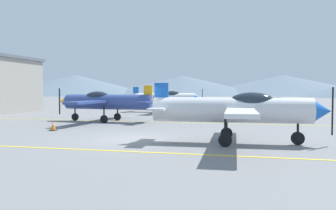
# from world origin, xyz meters

# --- Properties ---
(ground_plane) EXTENTS (400.00, 400.00, 0.00)m
(ground_plane) POSITION_xyz_m (0.00, 0.00, 0.00)
(ground_plane) COLOR slate
(apron_line_near) EXTENTS (80.00, 0.16, 0.01)m
(apron_line_near) POSITION_xyz_m (0.00, -3.15, 0.01)
(apron_line_near) COLOR yellow
(apron_line_near) RESTS_ON ground_plane
(apron_line_far) EXTENTS (80.00, 0.16, 0.01)m
(apron_line_far) POSITION_xyz_m (0.00, 8.74, 0.01)
(apron_line_far) COLOR yellow
(apron_line_far) RESTS_ON ground_plane
(airplane_near) EXTENTS (7.72, 8.89, 2.67)m
(airplane_near) POSITION_xyz_m (4.92, -0.08, 1.50)
(airplane_near) COLOR silver
(airplane_near) RESTS_ON ground_plane
(airplane_mid) EXTENTS (7.74, 8.91, 2.67)m
(airplane_mid) POSITION_xyz_m (-5.00, 8.32, 1.50)
(airplane_mid) COLOR #33478C
(airplane_mid) RESTS_ON ground_plane
(airplane_far) EXTENTS (7.75, 8.91, 2.67)m
(airplane_far) POSITION_xyz_m (-3.06, 19.79, 1.50)
(airplane_far) COLOR white
(airplane_far) RESTS_ON ground_plane
(car_sedan) EXTENTS (4.64, 3.65, 1.62)m
(car_sedan) POSITION_xyz_m (7.00, 20.17, 0.84)
(car_sedan) COLOR red
(car_sedan) RESTS_ON ground_plane
(traffic_cone_front) EXTENTS (0.36, 0.36, 0.59)m
(traffic_cone_front) POSITION_xyz_m (-5.60, 2.33, 0.29)
(traffic_cone_front) COLOR black
(traffic_cone_front) RESTS_ON ground_plane
(hill_left) EXTENTS (75.95, 75.95, 9.38)m
(hill_left) POSITION_xyz_m (-73.14, 130.54, 4.69)
(hill_left) COLOR slate
(hill_left) RESTS_ON ground_plane
(hill_centerleft) EXTENTS (77.40, 77.40, 9.13)m
(hill_centerleft) POSITION_xyz_m (-25.07, 144.56, 4.56)
(hill_centerleft) COLOR slate
(hill_centerleft) RESTS_ON ground_plane
(hill_centerright) EXTENTS (85.22, 85.22, 9.36)m
(hill_centerright) POSITION_xyz_m (21.33, 155.68, 4.68)
(hill_centerright) COLOR slate
(hill_centerright) RESTS_ON ground_plane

